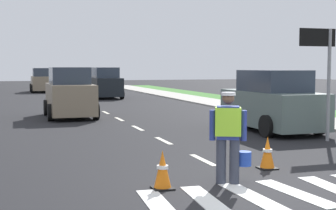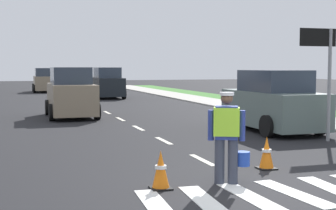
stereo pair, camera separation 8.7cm
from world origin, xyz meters
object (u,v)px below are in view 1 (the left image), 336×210
object	(u,v)px
lane_direction_sign	(322,57)
car_outgoing_far	(105,84)
traffic_cone_near	(163,170)
traffic_cone_far	(267,153)
car_parked_curbside	(272,103)
road_worker	(229,133)
car_oncoming_third	(43,81)
car_oncoming_lead	(70,94)

from	to	relation	value
lane_direction_sign	car_outgoing_far	xyz separation A→B (m)	(-2.33, 20.91, -1.43)
lane_direction_sign	traffic_cone_near	bearing A→B (deg)	-147.53
traffic_cone_near	traffic_cone_far	xyz separation A→B (m)	(2.57, 0.91, -0.00)
car_parked_curbside	car_outgoing_far	xyz separation A→B (m)	(-2.17, 18.48, 0.03)
traffic_cone_far	car_outgoing_far	distance (m)	23.78
traffic_cone_near	road_worker	bearing A→B (deg)	-0.64
car_oncoming_third	car_oncoming_lead	world-z (taller)	car_oncoming_lead
road_worker	car_outgoing_far	size ratio (longest dim) A/B	0.40
traffic_cone_far	car_outgoing_far	bearing A→B (deg)	87.61
road_worker	lane_direction_sign	xyz separation A→B (m)	(4.64, 3.77, 1.48)
road_worker	car_parked_curbside	bearing A→B (deg)	54.14
car_oncoming_lead	car_outgoing_far	world-z (taller)	car_oncoming_lead
lane_direction_sign	car_outgoing_far	size ratio (longest dim) A/B	0.77
traffic_cone_near	car_outgoing_far	size ratio (longest dim) A/B	0.16
traffic_cone_near	car_oncoming_lead	bearing A→B (deg)	90.74
traffic_cone_near	car_oncoming_third	bearing A→B (deg)	90.00
car_parked_curbside	car_oncoming_lead	world-z (taller)	car_oncoming_lead
lane_direction_sign	traffic_cone_near	xyz separation A→B (m)	(-5.90, -3.75, -2.07)
car_oncoming_third	car_outgoing_far	size ratio (longest dim) A/B	0.96
traffic_cone_far	car_parked_curbside	size ratio (longest dim) A/B	0.16
road_worker	car_parked_curbside	world-z (taller)	car_parked_curbside
lane_direction_sign	car_outgoing_far	bearing A→B (deg)	96.36
lane_direction_sign	traffic_cone_far	world-z (taller)	lane_direction_sign
lane_direction_sign	car_oncoming_third	world-z (taller)	lane_direction_sign
road_worker	traffic_cone_far	size ratio (longest dim) A/B	2.46
traffic_cone_far	car_parked_curbside	distance (m)	6.18
car_oncoming_third	traffic_cone_near	bearing A→B (deg)	-90.00
car_parked_curbside	traffic_cone_near	bearing A→B (deg)	-132.88
car_oncoming_third	car_oncoming_lead	size ratio (longest dim) A/B	1.02
traffic_cone_far	car_outgoing_far	size ratio (longest dim) A/B	0.16
lane_direction_sign	traffic_cone_near	world-z (taller)	lane_direction_sign
lane_direction_sign	road_worker	bearing A→B (deg)	-140.91
traffic_cone_far	car_outgoing_far	xyz separation A→B (m)	(0.99, 23.75, 0.64)
car_oncoming_third	car_parked_curbside	size ratio (longest dim) A/B	0.94
traffic_cone_far	car_oncoming_third	size ratio (longest dim) A/B	0.17
car_parked_curbside	car_outgoing_far	size ratio (longest dim) A/B	1.02
traffic_cone_near	car_oncoming_third	xyz separation A→B (m)	(0.00, 34.26, 0.61)
car_oncoming_third	car_outgoing_far	bearing A→B (deg)	-69.62
traffic_cone_near	car_outgoing_far	distance (m)	24.92
car_oncoming_lead	car_parked_curbside	bearing A→B (deg)	-47.54
traffic_cone_near	car_parked_curbside	world-z (taller)	car_parked_curbside
lane_direction_sign	car_oncoming_third	xyz separation A→B (m)	(-5.89, 30.51, -1.46)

